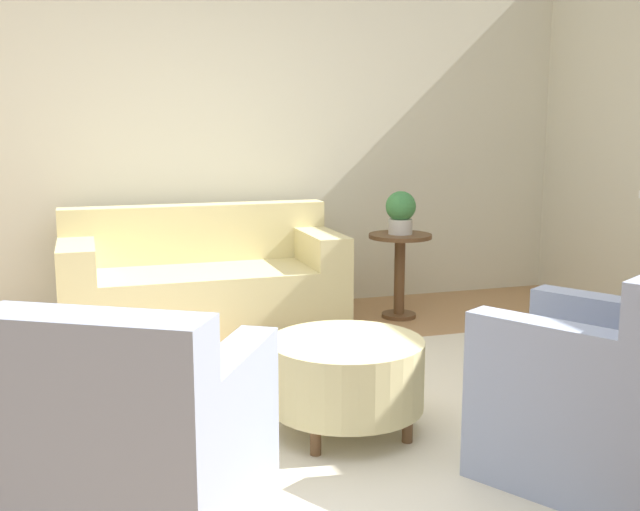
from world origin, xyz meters
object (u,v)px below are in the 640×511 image
object	(u,v)px
side_table	(400,262)
potted_plant_on_side_table	(401,211)
armchair_right	(606,399)
couch	(203,284)
armchair_left	(139,460)
ottoman_table	(346,373)

from	to	relation	value
side_table	potted_plant_on_side_table	size ratio (longest dim) A/B	1.99
side_table	potted_plant_on_side_table	xyz separation A→B (m)	(0.00, 0.00, 0.38)
armchair_right	couch	bearing A→B (deg)	112.53
armchair_right	side_table	xyz separation A→B (m)	(0.28, 2.69, 0.06)
couch	armchair_left	xyz separation A→B (m)	(-0.65, -2.83, 0.04)
armchair_right	ottoman_table	bearing A→B (deg)	135.50
ottoman_table	potted_plant_on_side_table	size ratio (longest dim) A/B	2.29
side_table	couch	bearing A→B (deg)	174.52
ottoman_table	side_table	xyz separation A→B (m)	(1.10, 1.89, 0.14)
couch	armchair_right	xyz separation A→B (m)	(1.18, -2.83, 0.04)
armchair_left	couch	bearing A→B (deg)	77.11
armchair_right	ottoman_table	world-z (taller)	armchair_right
couch	armchair_left	world-z (taller)	armchair_left
couch	ottoman_table	distance (m)	2.06
armchair_right	potted_plant_on_side_table	size ratio (longest dim) A/B	3.27
couch	ottoman_table	size ratio (longest dim) A/B	2.63
couch	potted_plant_on_side_table	distance (m)	1.54
ottoman_table	potted_plant_on_side_table	bearing A→B (deg)	59.89
armchair_right	potted_plant_on_side_table	distance (m)	2.74
armchair_right	side_table	distance (m)	2.71
armchair_left	armchair_right	size ratio (longest dim) A/B	1.00
couch	side_table	distance (m)	1.46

